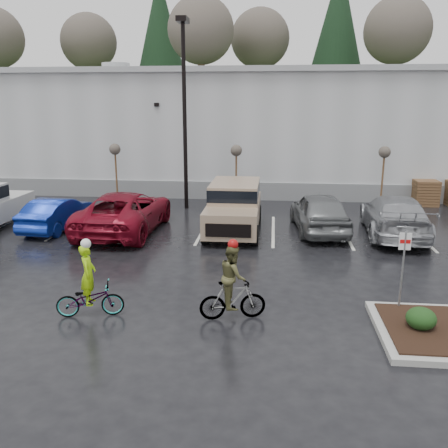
# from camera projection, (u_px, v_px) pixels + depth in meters

# --- Properties ---
(ground) EXTENTS (120.00, 120.00, 0.00)m
(ground) POSITION_uv_depth(u_px,v_px,m) (253.00, 309.00, 12.66)
(ground) COLOR black
(ground) RESTS_ON ground
(warehouse) EXTENTS (60.50, 15.50, 7.20)m
(warehouse) POSITION_uv_depth(u_px,v_px,m) (268.00, 127.00, 32.91)
(warehouse) COLOR #AEB1B2
(warehouse) RESTS_ON ground
(wooded_ridge) EXTENTS (80.00, 25.00, 6.00)m
(wooded_ridge) POSITION_uv_depth(u_px,v_px,m) (271.00, 122.00, 55.22)
(wooded_ridge) COLOR #2A421B
(wooded_ridge) RESTS_ON ground
(lamppost) EXTENTS (0.50, 1.00, 9.22)m
(lamppost) POSITION_uv_depth(u_px,v_px,m) (184.00, 95.00, 23.18)
(lamppost) COLOR black
(lamppost) RESTS_ON ground
(sapling_west) EXTENTS (0.60, 0.60, 3.20)m
(sapling_west) POSITION_uv_depth(u_px,v_px,m) (115.00, 152.00, 25.28)
(sapling_west) COLOR #543121
(sapling_west) RESTS_ON ground
(sapling_mid) EXTENTS (0.60, 0.60, 3.20)m
(sapling_mid) POSITION_uv_depth(u_px,v_px,m) (236.00, 154.00, 24.63)
(sapling_mid) COLOR #543121
(sapling_mid) RESTS_ON ground
(sapling_east) EXTENTS (0.60, 0.60, 3.20)m
(sapling_east) POSITION_uv_depth(u_px,v_px,m) (384.00, 155.00, 23.88)
(sapling_east) COLOR #543121
(sapling_east) RESTS_ON ground
(pallet_stack_a) EXTENTS (1.20, 1.20, 1.35)m
(pallet_stack_a) POSITION_uv_depth(u_px,v_px,m) (425.00, 193.00, 25.11)
(pallet_stack_a) COLOR #543121
(pallet_stack_a) RESTS_ON ground
(shrub_a) EXTENTS (0.70, 0.70, 0.52)m
(shrub_a) POSITION_uv_depth(u_px,v_px,m) (421.00, 318.00, 11.19)
(shrub_a) COLOR black
(shrub_a) RESTS_ON curb_island
(fire_lane_sign) EXTENTS (0.30, 0.05, 2.20)m
(fire_lane_sign) POSITION_uv_depth(u_px,v_px,m) (403.00, 262.00, 12.12)
(fire_lane_sign) COLOR gray
(fire_lane_sign) RESTS_ON ground
(car_blue) EXTENTS (1.81, 4.31, 1.39)m
(car_blue) POSITION_uv_depth(u_px,v_px,m) (57.00, 213.00, 20.43)
(car_blue) COLOR navy
(car_blue) RESTS_ON ground
(car_red) EXTENTS (3.00, 6.24, 1.72)m
(car_red) POSITION_uv_depth(u_px,v_px,m) (125.00, 212.00, 20.03)
(car_red) COLOR maroon
(car_red) RESTS_ON ground
(suv_tan) EXTENTS (2.20, 5.10, 2.06)m
(suv_tan) POSITION_uv_depth(u_px,v_px,m) (234.00, 208.00, 19.86)
(suv_tan) COLOR gray
(suv_tan) RESTS_ON ground
(car_grey) EXTENTS (2.46, 5.15, 1.70)m
(car_grey) POSITION_uv_depth(u_px,v_px,m) (319.00, 212.00, 20.03)
(car_grey) COLOR slate
(car_grey) RESTS_ON ground
(car_far_silver) EXTENTS (2.73, 5.87, 1.66)m
(car_far_silver) POSITION_uv_depth(u_px,v_px,m) (394.00, 215.00, 19.47)
(car_far_silver) COLOR #9FA1A6
(car_far_silver) RESTS_ON ground
(cyclist_hivis) EXTENTS (1.80, 0.97, 2.08)m
(cyclist_hivis) POSITION_uv_depth(u_px,v_px,m) (90.00, 292.00, 12.11)
(cyclist_hivis) COLOR #3F3F44
(cyclist_hivis) RESTS_ON ground
(cyclist_olive) EXTENTS (1.70, 0.86, 2.12)m
(cyclist_olive) POSITION_uv_depth(u_px,v_px,m) (233.00, 290.00, 11.92)
(cyclist_olive) COLOR #3F3F44
(cyclist_olive) RESTS_ON ground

